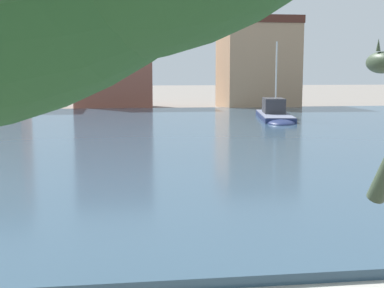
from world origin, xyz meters
The scene contains 4 objects.
harbor_water centered at (0.00, 29.39, 0.17)m, with size 91.58×44.24×0.33m, color #334C60.
sailboat_navy centered at (11.72, 37.59, 0.59)m, with size 3.78×9.91×6.25m.
townhouse_wide_warehouse centered at (-0.89, 56.94, 5.76)m, with size 8.38×6.71×11.49m.
townhouse_narrow_midrow centered at (14.63, 54.42, 4.85)m, with size 7.80×8.15×9.67m.
Camera 1 is at (-0.09, -1.49, 3.99)m, focal length 48.85 mm.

